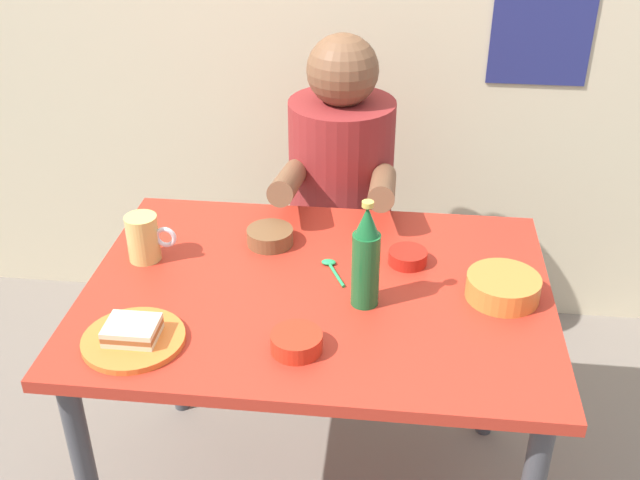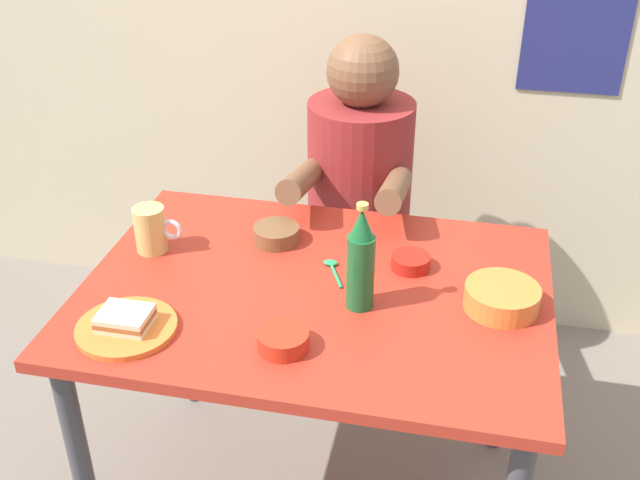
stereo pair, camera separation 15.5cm
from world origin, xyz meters
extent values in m
cube|color=navy|center=(0.61, 1.01, 1.16)|extent=(0.32, 0.01, 0.49)
cube|color=#B72D1E|center=(0.00, 0.00, 0.72)|extent=(1.10, 0.80, 0.03)
cylinder|color=#3F3F44|center=(-0.49, 0.34, 0.35)|extent=(0.05, 0.05, 0.71)
cylinder|color=#3F3F44|center=(0.49, 0.34, 0.35)|extent=(0.05, 0.05, 0.71)
cylinder|color=#4C4C51|center=(0.00, 0.63, 0.21)|extent=(0.08, 0.08, 0.41)
cylinder|color=#2D2D33|center=(0.00, 0.63, 0.43)|extent=(0.34, 0.34, 0.04)
cylinder|color=maroon|center=(0.00, 0.63, 0.71)|extent=(0.32, 0.32, 0.52)
sphere|color=brown|center=(0.00, 0.63, 1.06)|extent=(0.21, 0.21, 0.21)
cylinder|color=brown|center=(-0.13, 0.38, 0.82)|extent=(0.07, 0.31, 0.14)
cylinder|color=brown|center=(0.13, 0.38, 0.82)|extent=(0.07, 0.31, 0.14)
cylinder|color=orange|center=(-0.37, -0.25, 0.75)|extent=(0.22, 0.22, 0.01)
cube|color=beige|center=(-0.37, -0.25, 0.76)|extent=(0.11, 0.09, 0.01)
cube|color=#9E592D|center=(-0.37, -0.25, 0.77)|extent=(0.11, 0.09, 0.01)
cube|color=beige|center=(-0.37, -0.25, 0.78)|extent=(0.11, 0.09, 0.01)
cylinder|color=#D1BC66|center=(-0.44, 0.08, 0.80)|extent=(0.08, 0.08, 0.12)
torus|color=silver|center=(-0.39, 0.08, 0.81)|extent=(0.06, 0.01, 0.06)
cylinder|color=#19602D|center=(0.11, -0.05, 0.83)|extent=(0.06, 0.06, 0.18)
cone|color=#19602D|center=(0.11, -0.05, 0.95)|extent=(0.05, 0.05, 0.07)
cylinder|color=#BFB74C|center=(0.11, -0.05, 1.00)|extent=(0.03, 0.03, 0.01)
cylinder|color=brown|center=(-0.15, 0.19, 0.76)|extent=(0.12, 0.12, 0.04)
cylinder|color=brown|center=(-0.15, 0.19, 0.77)|extent=(0.10, 0.10, 0.02)
cylinder|color=orange|center=(0.43, 0.01, 0.77)|extent=(0.17, 0.17, 0.05)
cylinder|color=#B25B2D|center=(0.43, 0.01, 0.78)|extent=(0.14, 0.14, 0.02)
cylinder|color=#B21E14|center=(0.21, 0.13, 0.76)|extent=(0.10, 0.10, 0.03)
cylinder|color=maroon|center=(0.21, 0.13, 0.76)|extent=(0.08, 0.08, 0.02)
cylinder|color=red|center=(-0.02, -0.24, 0.76)|extent=(0.11, 0.11, 0.04)
cylinder|color=#A33521|center=(-0.02, -0.24, 0.77)|extent=(0.09, 0.09, 0.02)
cylinder|color=#26A559|center=(0.04, 0.05, 0.74)|extent=(0.05, 0.10, 0.01)
ellipsoid|color=#26A559|center=(0.02, 0.10, 0.75)|extent=(0.04, 0.02, 0.01)
camera|label=1|loc=(0.17, -1.49, 1.75)|focal=42.83mm
camera|label=2|loc=(0.33, -1.46, 1.75)|focal=42.83mm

